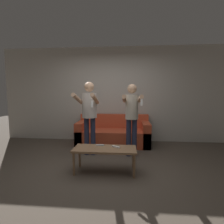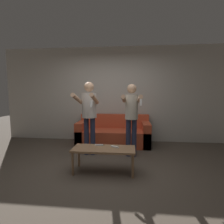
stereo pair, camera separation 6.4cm
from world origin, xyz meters
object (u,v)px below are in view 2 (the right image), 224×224
(couch, at_px, (114,134))
(remote_near, at_px, (115,147))
(person_standing_right, at_px, (132,112))
(remote_far, at_px, (99,145))
(coffee_table, at_px, (104,151))
(person_standing_left, at_px, (89,110))

(couch, height_order, remote_near, couch)
(person_standing_right, xyz_separation_m, remote_far, (-0.59, -0.69, -0.53))
(couch, height_order, coffee_table, couch)
(coffee_table, bearing_deg, person_standing_right, 59.46)
(coffee_table, height_order, remote_far, remote_far)
(person_standing_left, bearing_deg, coffee_table, -61.33)
(remote_near, bearing_deg, remote_far, 165.17)
(person_standing_left, relative_size, remote_near, 11.07)
(person_standing_left, bearing_deg, remote_near, -50.52)
(person_standing_right, bearing_deg, couch, 118.30)
(coffee_table, bearing_deg, couch, 89.46)
(couch, bearing_deg, person_standing_left, -118.42)
(couch, height_order, remote_far, couch)
(remote_near, bearing_deg, person_standing_right, 69.10)
(couch, height_order, person_standing_right, person_standing_right)
(person_standing_left, distance_m, remote_near, 1.16)
(person_standing_right, bearing_deg, coffee_table, -120.54)
(remote_near, xyz_separation_m, remote_far, (-0.30, 0.08, 0.00))
(couch, bearing_deg, person_standing_right, -61.70)
(couch, relative_size, person_standing_right, 1.21)
(couch, xyz_separation_m, person_standing_left, (-0.47, -0.86, 0.75))
(person_standing_left, xyz_separation_m, remote_far, (0.34, -0.70, -0.58))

